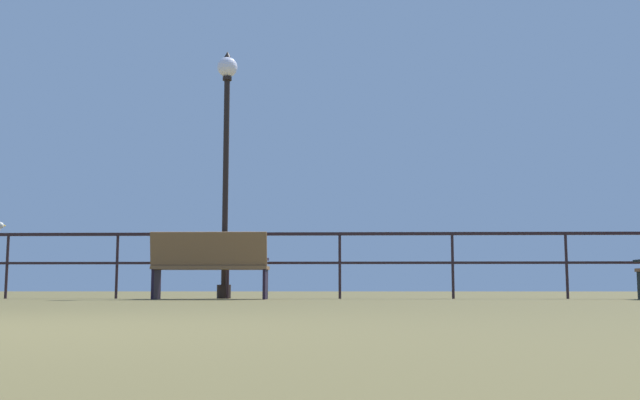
# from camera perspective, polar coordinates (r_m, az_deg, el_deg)

# --- Properties ---
(pier_railing) EXTENTS (21.42, 0.05, 1.05)m
(pier_railing) POSITION_cam_1_polar(r_m,az_deg,el_deg) (11.74, -7.19, -3.90)
(pier_railing) COLOR black
(pier_railing) RESTS_ON ground_plane
(bench_near_left) EXTENTS (1.73, 0.67, 1.00)m
(bench_near_left) POSITION_cam_1_polar(r_m,az_deg,el_deg) (11.04, -8.60, -4.85)
(bench_near_left) COLOR brown
(bench_near_left) RESTS_ON ground_plane
(lamppost_center) EXTENTS (0.34, 0.34, 4.10)m
(lamppost_center) POSITION_cam_1_polar(r_m,az_deg,el_deg) (12.16, -7.34, 4.82)
(lamppost_center) COLOR black
(lamppost_center) RESTS_ON ground_plane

